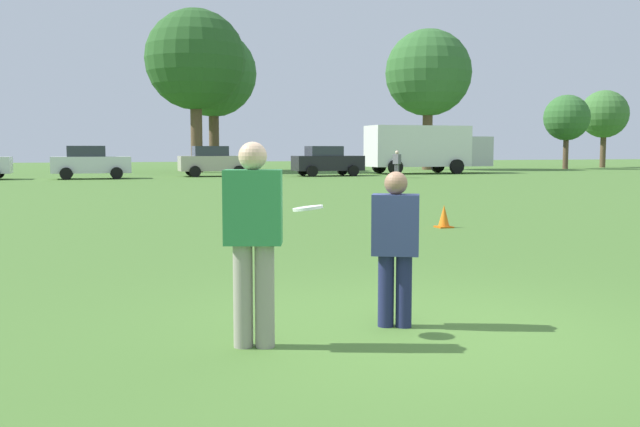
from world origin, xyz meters
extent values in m
plane|color=#47702D|center=(0.00, 0.00, 0.00)|extent=(170.78, 170.78, 0.00)
cylinder|color=gray|center=(-1.60, -0.05, 0.44)|extent=(0.16, 0.16, 0.87)
cylinder|color=gray|center=(-1.42, -0.10, 0.44)|extent=(0.16, 0.16, 0.87)
cube|color=#338C4C|center=(-1.51, -0.08, 1.18)|extent=(0.53, 0.41, 0.62)
sphere|color=#D8AD8C|center=(-1.51, -0.08, 1.60)|extent=(0.24, 0.24, 0.24)
cylinder|color=#1E234C|center=(-0.03, 0.14, 0.34)|extent=(0.15, 0.15, 0.68)
cylinder|color=#1E234C|center=(-0.18, 0.21, 0.34)|extent=(0.15, 0.15, 0.68)
cube|color=navy|center=(-0.11, 0.17, 0.96)|extent=(0.50, 0.42, 0.56)
sphere|color=#8C664C|center=(-0.11, 0.17, 1.35)|extent=(0.22, 0.22, 0.22)
cylinder|color=white|center=(-0.97, 0.14, 1.14)|extent=(0.27, 0.27, 0.07)
cube|color=#D8590C|center=(4.34, 7.51, 0.01)|extent=(0.32, 0.32, 0.03)
cone|color=orange|center=(4.34, 7.51, 0.26)|extent=(0.24, 0.24, 0.45)
cube|color=silver|center=(-2.54, 35.40, 0.78)|extent=(4.21, 1.83, 0.90)
cube|color=#2D333D|center=(-2.79, 35.40, 1.50)|extent=(2.01, 1.66, 0.64)
cylinder|color=black|center=(-1.23, 36.38, 0.33)|extent=(0.66, 0.23, 0.66)
cylinder|color=black|center=(-1.24, 34.39, 0.33)|extent=(0.66, 0.23, 0.66)
cylinder|color=black|center=(-3.83, 36.41, 0.33)|extent=(0.66, 0.23, 0.66)
cylinder|color=black|center=(-3.85, 34.41, 0.33)|extent=(0.66, 0.23, 0.66)
cube|color=#B7AD99|center=(4.55, 36.85, 0.78)|extent=(4.21, 1.83, 0.90)
cube|color=#2D333D|center=(4.30, 36.86, 1.50)|extent=(2.01, 1.66, 0.64)
cylinder|color=black|center=(5.86, 37.84, 0.33)|extent=(0.66, 0.23, 0.66)
cylinder|color=black|center=(5.84, 35.85, 0.33)|extent=(0.66, 0.23, 0.66)
cylinder|color=black|center=(3.26, 37.86, 0.33)|extent=(0.66, 0.23, 0.66)
cylinder|color=black|center=(3.24, 35.87, 0.33)|extent=(0.66, 0.23, 0.66)
cube|color=black|center=(11.25, 35.25, 0.78)|extent=(4.21, 1.83, 0.90)
cube|color=#2D333D|center=(11.00, 35.26, 1.50)|extent=(2.01, 1.66, 0.64)
cylinder|color=black|center=(12.56, 36.24, 0.33)|extent=(0.66, 0.23, 0.66)
cylinder|color=black|center=(12.54, 34.24, 0.33)|extent=(0.66, 0.23, 0.66)
cylinder|color=black|center=(9.95, 36.26, 0.33)|extent=(0.66, 0.23, 0.66)
cylinder|color=black|center=(9.94, 34.26, 0.33)|extent=(0.66, 0.23, 0.66)
cube|color=white|center=(18.31, 37.30, 1.83)|extent=(6.82, 2.55, 2.70)
cube|color=#B2B2B7|center=(22.51, 37.27, 1.48)|extent=(1.82, 2.31, 2.00)
cylinder|color=black|center=(20.54, 38.66, 0.48)|extent=(0.96, 0.29, 0.96)
cylinder|color=black|center=(20.51, 35.92, 0.48)|extent=(0.96, 0.29, 0.96)
cylinder|color=black|center=(16.12, 38.69, 0.48)|extent=(0.96, 0.29, 0.96)
cylinder|color=black|center=(16.09, 35.95, 0.48)|extent=(0.96, 0.29, 0.96)
cylinder|color=#4C4C51|center=(14.08, 31.17, 0.40)|extent=(0.15, 0.15, 0.79)
cylinder|color=#4C4C51|center=(14.02, 31.33, 0.40)|extent=(0.15, 0.15, 0.79)
cube|color=#595960|center=(14.05, 31.25, 1.07)|extent=(0.39, 0.49, 0.56)
sphere|color=beige|center=(14.05, 31.25, 1.45)|extent=(0.21, 0.21, 0.21)
cylinder|color=brown|center=(4.61, 44.33, 2.44)|extent=(0.81, 0.81, 4.88)
sphere|color=#285623|center=(4.61, 44.33, 7.85)|extent=(6.97, 6.97, 6.97)
cylinder|color=brown|center=(6.40, 47.57, 2.26)|extent=(0.75, 0.75, 4.53)
sphere|color=#33662D|center=(6.40, 47.57, 7.28)|extent=(6.47, 6.47, 6.47)
cylinder|color=brown|center=(22.93, 45.02, 2.37)|extent=(0.79, 0.79, 4.74)
sphere|color=#33662D|center=(22.93, 45.02, 7.62)|extent=(6.77, 6.77, 6.77)
cylinder|color=brown|center=(34.70, 43.30, 1.31)|extent=(0.44, 0.44, 2.61)
sphere|color=#33662D|center=(34.70, 43.30, 4.20)|extent=(3.73, 3.73, 3.73)
cylinder|color=brown|center=(40.73, 46.05, 1.46)|extent=(0.49, 0.49, 2.93)
sphere|color=#3D7033|center=(40.73, 46.05, 4.71)|extent=(4.19, 4.19, 4.19)
camera|label=1|loc=(-2.81, -5.78, 1.66)|focal=39.73mm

